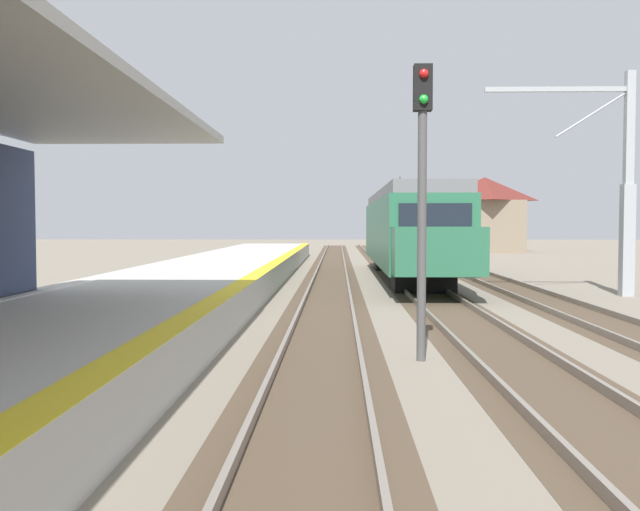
% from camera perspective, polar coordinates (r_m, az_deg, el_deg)
% --- Properties ---
extents(station_platform, '(5.00, 80.00, 0.91)m').
position_cam_1_polar(station_platform, '(14.95, -17.01, -5.13)').
color(station_platform, '#B7B5AD').
rests_on(station_platform, ground).
extents(track_pair_nearest_platform, '(2.34, 120.00, 0.16)m').
position_cam_1_polar(track_pair_nearest_platform, '(18.21, 0.45, -4.92)').
color(track_pair_nearest_platform, '#4C3D2D').
rests_on(track_pair_nearest_platform, ground).
extents(track_pair_middle, '(2.34, 120.00, 0.16)m').
position_cam_1_polar(track_pair_middle, '(18.47, 11.09, -4.86)').
color(track_pair_middle, '#4C3D2D').
rests_on(track_pair_middle, ground).
extents(track_pair_far_side, '(2.34, 120.00, 0.16)m').
position_cam_1_polar(track_pair_far_side, '(19.33, 21.11, -4.66)').
color(track_pair_far_side, '#4C3D2D').
rests_on(track_pair_far_side, ground).
extents(approaching_train, '(2.93, 19.60, 4.76)m').
position_cam_1_polar(approaching_train, '(31.06, 7.16, 2.11)').
color(approaching_train, '#286647').
rests_on(approaching_train, ground).
extents(rail_signal_post, '(0.32, 0.34, 5.20)m').
position_cam_1_polar(rail_signal_post, '(12.47, 8.32, 6.08)').
color(rail_signal_post, '#4C4C4C').
rests_on(rail_signal_post, ground).
extents(catenary_pylon_far_side, '(5.00, 0.40, 7.50)m').
position_cam_1_polar(catenary_pylon_far_side, '(25.51, 23.15, 5.02)').
color(catenary_pylon_far_side, '#9EA3A8').
rests_on(catenary_pylon_far_side, ground).
extents(distant_trackside_house, '(6.60, 5.28, 6.40)m').
position_cam_1_polar(distant_trackside_house, '(61.58, 13.23, 3.37)').
color(distant_trackside_house, '#7F705B').
rests_on(distant_trackside_house, ground).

